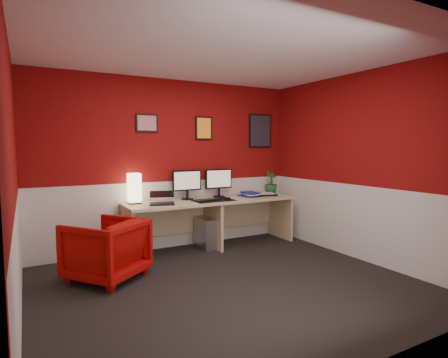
# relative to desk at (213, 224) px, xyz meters

# --- Properties ---
(ground) EXTENTS (4.00, 3.50, 0.01)m
(ground) POSITION_rel_desk_xyz_m (-0.52, -1.41, -0.36)
(ground) COLOR black
(ground) RESTS_ON ground
(ceiling) EXTENTS (4.00, 3.50, 0.01)m
(ceiling) POSITION_rel_desk_xyz_m (-0.52, -1.41, 2.13)
(ceiling) COLOR white
(ceiling) RESTS_ON ground
(wall_back) EXTENTS (4.00, 0.01, 2.50)m
(wall_back) POSITION_rel_desk_xyz_m (-0.52, 0.34, 0.89)
(wall_back) COLOR maroon
(wall_back) RESTS_ON ground
(wall_front) EXTENTS (4.00, 0.01, 2.50)m
(wall_front) POSITION_rel_desk_xyz_m (-0.52, -3.16, 0.89)
(wall_front) COLOR maroon
(wall_front) RESTS_ON ground
(wall_left) EXTENTS (0.01, 3.50, 2.50)m
(wall_left) POSITION_rel_desk_xyz_m (-2.52, -1.41, 0.89)
(wall_left) COLOR maroon
(wall_left) RESTS_ON ground
(wall_right) EXTENTS (0.01, 3.50, 2.50)m
(wall_right) POSITION_rel_desk_xyz_m (1.48, -1.41, 0.89)
(wall_right) COLOR maroon
(wall_right) RESTS_ON ground
(wainscot_back) EXTENTS (4.00, 0.01, 1.00)m
(wainscot_back) POSITION_rel_desk_xyz_m (-0.52, 0.34, 0.14)
(wainscot_back) COLOR silver
(wainscot_back) RESTS_ON ground
(wainscot_front) EXTENTS (4.00, 0.01, 1.00)m
(wainscot_front) POSITION_rel_desk_xyz_m (-0.52, -3.15, 0.14)
(wainscot_front) COLOR silver
(wainscot_front) RESTS_ON ground
(wainscot_left) EXTENTS (0.01, 3.50, 1.00)m
(wainscot_left) POSITION_rel_desk_xyz_m (-2.52, -1.41, 0.14)
(wainscot_left) COLOR silver
(wainscot_left) RESTS_ON ground
(wainscot_right) EXTENTS (0.01, 3.50, 1.00)m
(wainscot_right) POSITION_rel_desk_xyz_m (1.47, -1.41, 0.14)
(wainscot_right) COLOR silver
(wainscot_right) RESTS_ON ground
(desk) EXTENTS (2.60, 0.65, 0.73)m
(desk) POSITION_rel_desk_xyz_m (0.00, 0.00, 0.00)
(desk) COLOR tan
(desk) RESTS_ON ground
(shoji_lamp) EXTENTS (0.16, 0.16, 0.40)m
(shoji_lamp) POSITION_rel_desk_xyz_m (-1.12, 0.19, 0.56)
(shoji_lamp) COLOR #FFE5B2
(shoji_lamp) RESTS_ON desk
(laptop) EXTENTS (0.39, 0.33, 0.22)m
(laptop) POSITION_rel_desk_xyz_m (-0.82, -0.07, 0.47)
(laptop) COLOR black
(laptop) RESTS_ON desk
(monitor_left) EXTENTS (0.45, 0.06, 0.58)m
(monitor_left) POSITION_rel_desk_xyz_m (-0.33, 0.19, 0.66)
(monitor_left) COLOR black
(monitor_left) RESTS_ON desk
(monitor_right) EXTENTS (0.45, 0.06, 0.58)m
(monitor_right) POSITION_rel_desk_xyz_m (0.22, 0.21, 0.66)
(monitor_right) COLOR black
(monitor_right) RESTS_ON desk
(desk_mat) EXTENTS (0.60, 0.38, 0.01)m
(desk_mat) POSITION_rel_desk_xyz_m (-0.03, -0.09, 0.37)
(desk_mat) COLOR black
(desk_mat) RESTS_ON desk
(keyboard) EXTENTS (0.44, 0.23, 0.02)m
(keyboard) POSITION_rel_desk_xyz_m (-0.12, -0.08, 0.38)
(keyboard) COLOR black
(keyboard) RESTS_ON desk_mat
(mouse) EXTENTS (0.07, 0.10, 0.03)m
(mouse) POSITION_rel_desk_xyz_m (0.18, -0.11, 0.39)
(mouse) COLOR black
(mouse) RESTS_ON desk_mat
(book_bottom) EXTENTS (0.24, 0.30, 0.03)m
(book_bottom) POSITION_rel_desk_xyz_m (0.54, 0.02, 0.38)
(book_bottom) COLOR navy
(book_bottom) RESTS_ON desk
(book_middle) EXTENTS (0.24, 0.31, 0.02)m
(book_middle) POSITION_rel_desk_xyz_m (0.55, 0.00, 0.40)
(book_middle) COLOR silver
(book_middle) RESTS_ON book_bottom
(book_top) EXTENTS (0.22, 0.30, 0.03)m
(book_top) POSITION_rel_desk_xyz_m (0.54, -0.02, 0.43)
(book_top) COLOR navy
(book_top) RESTS_ON book_middle
(zen_tray) EXTENTS (0.40, 0.32, 0.03)m
(zen_tray) POSITION_rel_desk_xyz_m (0.93, 0.00, 0.38)
(zen_tray) COLOR black
(zen_tray) RESTS_ON desk
(potted_plant) EXTENTS (0.25, 0.25, 0.37)m
(potted_plant) POSITION_rel_desk_xyz_m (1.20, 0.19, 0.55)
(potted_plant) COLOR #19591E
(potted_plant) RESTS_ON desk
(pc_tower) EXTENTS (0.20, 0.45, 0.45)m
(pc_tower) POSITION_rel_desk_xyz_m (-0.09, 0.06, -0.14)
(pc_tower) COLOR #99999E
(pc_tower) RESTS_ON ground
(armchair) EXTENTS (1.05, 1.06, 0.69)m
(armchair) POSITION_rel_desk_xyz_m (-1.66, -0.57, -0.02)
(armchair) COLOR #A80906
(armchair) RESTS_ON ground
(art_left) EXTENTS (0.32, 0.02, 0.26)m
(art_left) POSITION_rel_desk_xyz_m (-0.88, 0.33, 1.49)
(art_left) COLOR red
(art_left) RESTS_ON wall_back
(art_center) EXTENTS (0.28, 0.02, 0.36)m
(art_center) POSITION_rel_desk_xyz_m (0.01, 0.33, 1.44)
(art_center) COLOR orange
(art_center) RESTS_ON wall_back
(art_right) EXTENTS (0.44, 0.02, 0.56)m
(art_right) POSITION_rel_desk_xyz_m (1.07, 0.33, 1.42)
(art_right) COLOR black
(art_right) RESTS_ON wall_back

